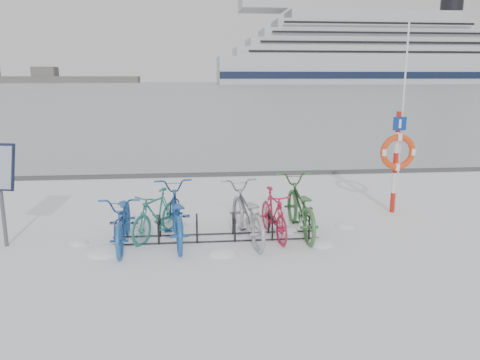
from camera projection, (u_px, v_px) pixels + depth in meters
name	position (u px, v px, depth m)	size (l,w,h in m)	color
ground	(216.00, 239.00, 9.11)	(900.00, 900.00, 0.00)	white
ice_sheet	(194.00, 86.00, 159.74)	(400.00, 298.00, 0.02)	#A8B7BE
quay_edge	(207.00, 175.00, 14.84)	(400.00, 0.25, 0.10)	#3F3F42
bike_rack	(216.00, 230.00, 9.08)	(4.00, 0.48, 0.46)	black
lifebuoy_station	(398.00, 152.00, 10.54)	(0.82, 0.23, 4.24)	red
cruise_ferry	(367.00, 56.00, 207.52)	(134.42, 25.36, 44.17)	silver
bike_0	(124.00, 217.00, 8.68)	(0.71, 2.03, 1.07)	#2257A1
bike_1	(156.00, 213.00, 9.12)	(0.46, 1.62, 0.97)	#237469
bike_2	(176.00, 212.00, 8.89)	(0.75, 2.14, 1.12)	#1D5099
bike_3	(246.00, 211.00, 8.99)	(0.74, 2.12, 1.11)	#96979D
bike_4	(274.00, 212.00, 9.14)	(0.46, 1.64, 0.98)	#B41A3A
bike_5	(300.00, 205.00, 9.38)	(0.76, 2.20, 1.15)	#366F36
snow_drifts	(219.00, 243.00, 8.87)	(5.73, 2.00, 0.23)	white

